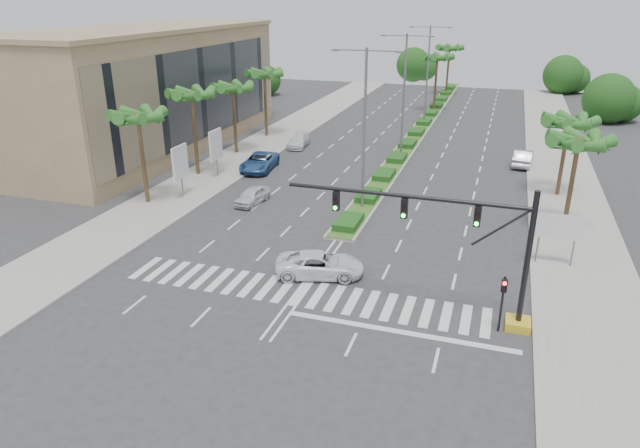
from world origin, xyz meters
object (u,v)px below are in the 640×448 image
object	(u,v)px
car_parked_c	(259,162)
car_crossing	(320,264)
car_parked_b	(262,161)
car_right	(523,158)
car_parked_d	(299,141)
car_parked_a	(252,196)

from	to	relation	value
car_parked_c	car_crossing	xyz separation A→B (m)	(12.16, -18.91, -0.07)
car_parked_b	car_crossing	size ratio (longest dim) A/B	0.81
car_right	car_parked_b	bearing A→B (deg)	25.17
car_parked_d	car_crossing	bearing A→B (deg)	-73.93
car_parked_a	car_right	bearing A→B (deg)	47.10
car_crossing	car_right	size ratio (longest dim) A/B	1.08
car_parked_a	car_right	size ratio (longest dim) A/B	0.80
car_parked_c	car_parked_d	bearing A→B (deg)	80.75
car_parked_d	car_right	size ratio (longest dim) A/B	0.95
car_parked_a	car_parked_c	xyz separation A→B (m)	(-3.19, 8.71, 0.14)
car_parked_b	car_parked_c	world-z (taller)	car_parked_c
car_parked_c	car_right	distance (m)	25.35
car_parked_a	car_parked_c	world-z (taller)	car_parked_c
car_parked_c	car_parked_d	distance (m)	9.43
car_parked_c	car_parked_a	bearing A→B (deg)	-76.24
car_parked_d	car_parked_a	bearing A→B (deg)	-87.80
car_parked_b	car_parked_d	size ratio (longest dim) A/B	0.92
car_crossing	car_parked_d	bearing A→B (deg)	6.50
car_parked_a	car_right	distance (m)	27.18
car_parked_b	car_parked_d	world-z (taller)	car_parked_b
car_parked_a	car_parked_d	distance (m)	18.33
car_parked_b	car_parked_a	bearing A→B (deg)	-69.30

